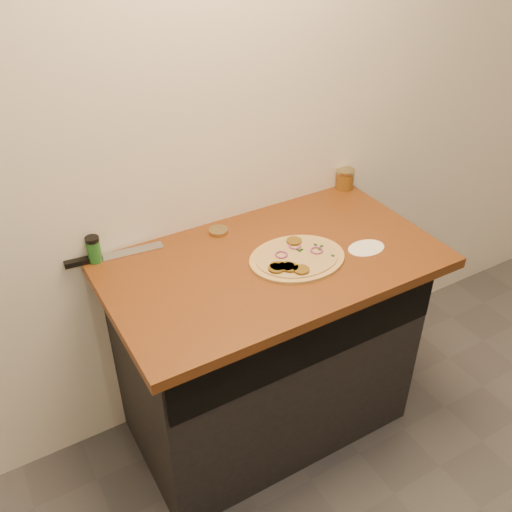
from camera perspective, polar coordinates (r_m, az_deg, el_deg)
cabinet at (r=2.35m, az=1.06°, el=-9.29°), size 1.10×0.60×0.86m
countertop at (r=2.05m, az=1.63°, el=-0.68°), size 1.20×0.70×0.04m
pizza at (r=2.02m, az=4.06°, el=-0.22°), size 0.38×0.38×0.02m
chefs_knife at (r=2.10m, az=-14.80°, el=-0.06°), size 0.35×0.07×0.02m
mason_jar_lid at (r=2.18m, az=-3.78°, el=2.51°), size 0.08×0.08×0.02m
salsa_jar at (r=2.50m, az=8.87°, el=7.64°), size 0.08×0.08×0.09m
spice_shaker at (r=2.07m, az=-15.92°, el=0.65°), size 0.05×0.05×0.10m
flour_spill at (r=2.13m, az=10.96°, el=0.80°), size 0.15×0.15×0.00m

